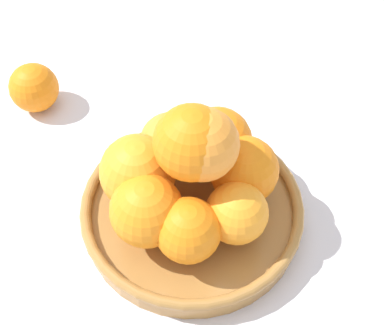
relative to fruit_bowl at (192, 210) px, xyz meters
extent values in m
plane|color=silver|center=(0.00, 0.00, -0.02)|extent=(4.00, 4.00, 0.00)
cylinder|color=#A57238|center=(0.00, 0.00, -0.01)|extent=(0.24, 0.24, 0.02)
torus|color=#A57238|center=(0.00, 0.00, 0.01)|extent=(0.25, 0.25, 0.01)
sphere|color=orange|center=(0.05, -0.02, 0.06)|extent=(0.08, 0.08, 0.08)
sphere|color=orange|center=(0.05, 0.03, 0.05)|extent=(0.07, 0.07, 0.07)
sphere|color=orange|center=(0.01, 0.06, 0.06)|extent=(0.08, 0.08, 0.08)
sphere|color=orange|center=(-0.04, 0.04, 0.05)|extent=(0.08, 0.08, 0.08)
sphere|color=orange|center=(-0.06, 0.00, 0.05)|extent=(0.07, 0.07, 0.07)
sphere|color=orange|center=(-0.03, -0.05, 0.05)|extent=(0.06, 0.06, 0.06)
sphere|color=orange|center=(0.02, -0.05, 0.05)|extent=(0.07, 0.07, 0.07)
sphere|color=orange|center=(0.00, -0.01, 0.11)|extent=(0.07, 0.07, 0.07)
sphere|color=orange|center=(0.00, 0.00, 0.11)|extent=(0.08, 0.08, 0.08)
sphere|color=orange|center=(0.17, 0.22, 0.02)|extent=(0.06, 0.06, 0.06)
camera|label=1|loc=(-0.33, -0.02, 0.49)|focal=50.00mm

